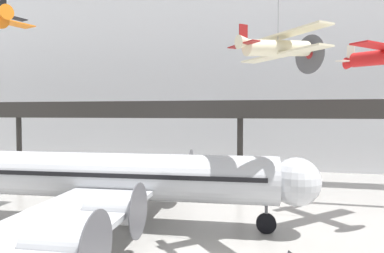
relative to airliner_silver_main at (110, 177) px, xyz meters
name	(u,v)px	position (x,y,z in m)	size (l,w,h in m)	color
hangar_back_wall	(246,73)	(7.48, 27.28, 10.19)	(140.00, 3.00, 27.18)	silver
mezzanine_walkway	(239,115)	(7.48, 17.40, 4.23)	(110.00, 3.20, 9.26)	#2D2B28
airliner_silver_main	(110,177)	(0.00, 0.00, 0.00)	(28.91, 32.80, 9.56)	#B7BABF
suspended_plane_cream_biplane	(278,47)	(11.37, -1.86, 8.20)	(5.43, 5.69, 12.28)	beige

